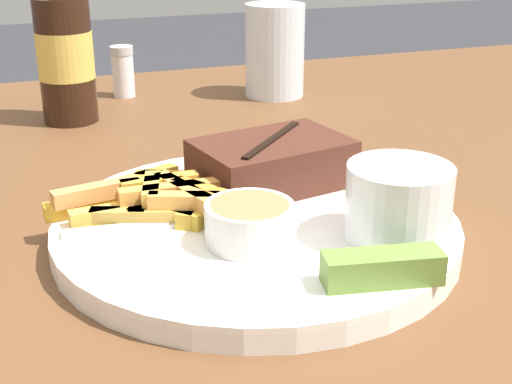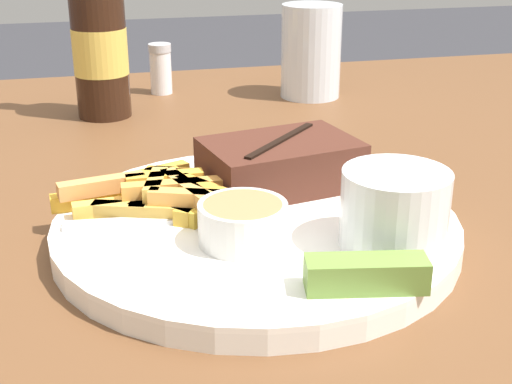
{
  "view_description": "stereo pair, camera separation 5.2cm",
  "coord_description": "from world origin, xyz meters",
  "px_view_note": "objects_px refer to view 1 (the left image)",
  "views": [
    {
      "loc": [
        -0.16,
        -0.45,
        0.96
      ],
      "look_at": [
        0.0,
        0.0,
        0.76
      ],
      "focal_mm": 50.0,
      "sensor_mm": 36.0,
      "label": 1
    },
    {
      "loc": [
        -0.11,
        -0.47,
        0.96
      ],
      "look_at": [
        0.0,
        0.0,
        0.76
      ],
      "focal_mm": 50.0,
      "sensor_mm": 36.0,
      "label": 2
    }
  ],
  "objects_px": {
    "steak_portion": "(272,163)",
    "pickle_spear": "(382,268)",
    "fork_utensil": "(149,226)",
    "beer_bottle": "(65,52)",
    "drinking_glass": "(275,50)",
    "dipping_sauce_cup": "(250,221)",
    "dinner_plate": "(256,228)",
    "salt_shaker": "(123,71)",
    "coleslaw_cup": "(399,198)"
  },
  "relations": [
    {
      "from": "steak_portion",
      "to": "drinking_glass",
      "type": "bearing_deg",
      "value": 68.37
    },
    {
      "from": "dinner_plate",
      "to": "beer_bottle",
      "type": "xyz_separation_m",
      "value": [
        -0.09,
        0.36,
        0.07
      ]
    },
    {
      "from": "steak_portion",
      "to": "beer_bottle",
      "type": "height_order",
      "value": "beer_bottle"
    },
    {
      "from": "fork_utensil",
      "to": "pickle_spear",
      "type": "bearing_deg",
      "value": -41.51
    },
    {
      "from": "coleslaw_cup",
      "to": "drinking_glass",
      "type": "relative_size",
      "value": 0.62
    },
    {
      "from": "pickle_spear",
      "to": "steak_portion",
      "type": "bearing_deg",
      "value": 91.62
    },
    {
      "from": "drinking_glass",
      "to": "steak_portion",
      "type": "bearing_deg",
      "value": -111.63
    },
    {
      "from": "dinner_plate",
      "to": "pickle_spear",
      "type": "xyz_separation_m",
      "value": [
        0.04,
        -0.12,
        0.02
      ]
    },
    {
      "from": "coleslaw_cup",
      "to": "beer_bottle",
      "type": "distance_m",
      "value": 0.47
    },
    {
      "from": "pickle_spear",
      "to": "salt_shaker",
      "type": "xyz_separation_m",
      "value": [
        -0.06,
        0.57,
        0.0
      ]
    },
    {
      "from": "dipping_sauce_cup",
      "to": "salt_shaker",
      "type": "xyz_separation_m",
      "value": [
        0.0,
        0.49,
        -0.0
      ]
    },
    {
      "from": "steak_portion",
      "to": "salt_shaker",
      "type": "distance_m",
      "value": 0.4
    },
    {
      "from": "steak_portion",
      "to": "dipping_sauce_cup",
      "type": "xyz_separation_m",
      "value": [
        -0.05,
        -0.1,
        -0.0
      ]
    },
    {
      "from": "coleslaw_cup",
      "to": "drinking_glass",
      "type": "bearing_deg",
      "value": 79.02
    },
    {
      "from": "coleslaw_cup",
      "to": "dipping_sauce_cup",
      "type": "height_order",
      "value": "coleslaw_cup"
    },
    {
      "from": "drinking_glass",
      "to": "coleslaw_cup",
      "type": "bearing_deg",
      "value": -100.98
    },
    {
      "from": "steak_portion",
      "to": "pickle_spear",
      "type": "distance_m",
      "value": 0.18
    },
    {
      "from": "steak_portion",
      "to": "salt_shaker",
      "type": "bearing_deg",
      "value": 97.27
    },
    {
      "from": "salt_shaker",
      "to": "coleslaw_cup",
      "type": "bearing_deg",
      "value": -79.63
    },
    {
      "from": "fork_utensil",
      "to": "dinner_plate",
      "type": "bearing_deg",
      "value": 0.0
    },
    {
      "from": "dipping_sauce_cup",
      "to": "fork_utensil",
      "type": "height_order",
      "value": "dipping_sauce_cup"
    },
    {
      "from": "drinking_glass",
      "to": "pickle_spear",
      "type": "bearing_deg",
      "value": -104.14
    },
    {
      "from": "pickle_spear",
      "to": "beer_bottle",
      "type": "bearing_deg",
      "value": 105.43
    },
    {
      "from": "dipping_sauce_cup",
      "to": "salt_shaker",
      "type": "bearing_deg",
      "value": 89.79
    },
    {
      "from": "beer_bottle",
      "to": "drinking_glass",
      "type": "distance_m",
      "value": 0.27
    },
    {
      "from": "coleslaw_cup",
      "to": "salt_shaker",
      "type": "distance_m",
      "value": 0.53
    },
    {
      "from": "dipping_sauce_cup",
      "to": "fork_utensil",
      "type": "relative_size",
      "value": 0.46
    },
    {
      "from": "steak_portion",
      "to": "drinking_glass",
      "type": "distance_m",
      "value": 0.36
    },
    {
      "from": "steak_portion",
      "to": "pickle_spear",
      "type": "height_order",
      "value": "steak_portion"
    },
    {
      "from": "dipping_sauce_cup",
      "to": "pickle_spear",
      "type": "distance_m",
      "value": 0.1
    },
    {
      "from": "dinner_plate",
      "to": "drinking_glass",
      "type": "distance_m",
      "value": 0.43
    },
    {
      "from": "dipping_sauce_cup",
      "to": "beer_bottle",
      "type": "relative_size",
      "value": 0.27
    },
    {
      "from": "dipping_sauce_cup",
      "to": "pickle_spear",
      "type": "xyz_separation_m",
      "value": [
        0.06,
        -0.08,
        -0.01
      ]
    },
    {
      "from": "dinner_plate",
      "to": "dipping_sauce_cup",
      "type": "xyz_separation_m",
      "value": [
        -0.02,
        -0.04,
        0.02
      ]
    },
    {
      "from": "steak_portion",
      "to": "fork_utensil",
      "type": "bearing_deg",
      "value": -156.42
    },
    {
      "from": "pickle_spear",
      "to": "fork_utensil",
      "type": "distance_m",
      "value": 0.17
    },
    {
      "from": "pickle_spear",
      "to": "fork_utensil",
      "type": "xyz_separation_m",
      "value": [
        -0.12,
        0.13,
        -0.01
      ]
    },
    {
      "from": "dinner_plate",
      "to": "drinking_glass",
      "type": "relative_size",
      "value": 2.56
    },
    {
      "from": "dipping_sauce_cup",
      "to": "dinner_plate",
      "type": "bearing_deg",
      "value": 64.23
    },
    {
      "from": "dinner_plate",
      "to": "beer_bottle",
      "type": "height_order",
      "value": "beer_bottle"
    },
    {
      "from": "dinner_plate",
      "to": "fork_utensil",
      "type": "xyz_separation_m",
      "value": [
        -0.08,
        0.01,
        0.01
      ]
    },
    {
      "from": "beer_bottle",
      "to": "coleslaw_cup",
      "type": "bearing_deg",
      "value": -68.14
    },
    {
      "from": "salt_shaker",
      "to": "dipping_sauce_cup",
      "type": "bearing_deg",
      "value": -90.21
    },
    {
      "from": "beer_bottle",
      "to": "salt_shaker",
      "type": "relative_size",
      "value": 3.44
    },
    {
      "from": "dipping_sauce_cup",
      "to": "pickle_spear",
      "type": "bearing_deg",
      "value": -54.08
    },
    {
      "from": "salt_shaker",
      "to": "pickle_spear",
      "type": "bearing_deg",
      "value": -84.44
    },
    {
      "from": "fork_utensil",
      "to": "drinking_glass",
      "type": "distance_m",
      "value": 0.46
    },
    {
      "from": "steak_portion",
      "to": "pickle_spear",
      "type": "relative_size",
      "value": 1.75
    },
    {
      "from": "pickle_spear",
      "to": "beer_bottle",
      "type": "distance_m",
      "value": 0.5
    },
    {
      "from": "pickle_spear",
      "to": "fork_utensil",
      "type": "relative_size",
      "value": 0.57
    }
  ]
}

